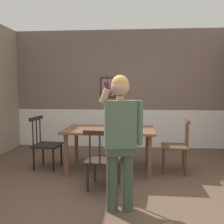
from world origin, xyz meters
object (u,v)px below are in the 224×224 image
chair_at_table_head (177,146)px  chair_by_doorway (46,143)px  chair_near_window (103,159)px  dining_table (109,134)px  person_figure (121,136)px

chair_at_table_head → chair_by_doorway: bearing=94.3°
chair_near_window → chair_by_doorway: size_ratio=0.94×
dining_table → person_figure: size_ratio=0.98×
chair_near_window → chair_at_table_head: 1.46m
person_figure → chair_at_table_head: bearing=-132.0°
chair_near_window → person_figure: bearing=-58.0°
chair_by_doorway → chair_at_table_head: bearing=94.5°
chair_by_doorway → person_figure: (1.45, -1.50, 0.47)m
chair_near_window → chair_by_doorway: (-1.17, 0.88, 0.01)m
chair_near_window → dining_table: bearing=96.2°
dining_table → chair_by_doorway: chair_by_doorway is taller
person_figure → chair_by_doorway: bearing=-55.8°
dining_table → chair_near_window: bearing=-91.2°
dining_table → person_figure: person_figure is taller
chair_at_table_head → chair_near_window: bearing=130.1°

